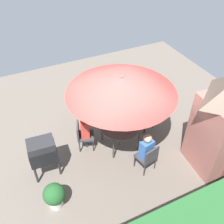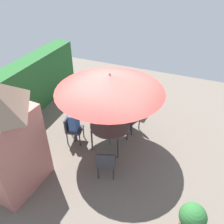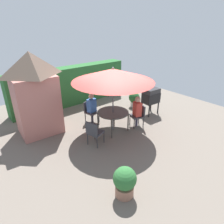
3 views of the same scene
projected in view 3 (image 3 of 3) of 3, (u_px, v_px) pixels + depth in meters
ground_plane at (117, 129)px, 7.79m from camera, size 11.00×11.00×0.00m
hedge_backdrop at (71, 86)px, 9.85m from camera, size 6.04×0.72×1.86m
garden_shed at (35, 94)px, 7.01m from camera, size 1.62×1.41×2.98m
patio_table at (113, 114)px, 7.41m from camera, size 1.17×1.17×0.78m
patio_umbrella at (113, 75)px, 6.79m from camera, size 2.90×2.90×2.46m
bbq_grill at (151, 96)px, 8.72m from camera, size 0.74×0.55×1.20m
chair_near_shed at (139, 114)px, 7.82m from camera, size 0.59×0.59×0.90m
chair_far_side at (90, 110)px, 8.16m from camera, size 0.55×0.55×0.90m
chair_toward_hedge at (94, 132)px, 6.59m from camera, size 0.58×0.58×0.90m
potted_plant_by_shed at (125, 181)px, 4.68m from camera, size 0.57×0.57×0.80m
potted_plant_by_grill at (134, 98)px, 9.68m from camera, size 0.53×0.53×0.73m
person_in_red at (137, 108)px, 7.69m from camera, size 0.34×0.40×1.26m
person_in_blue at (92, 105)px, 8.00m from camera, size 0.38×0.30×1.26m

